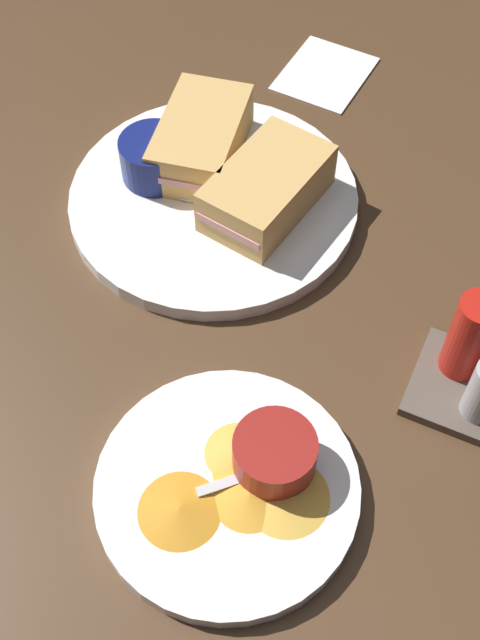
% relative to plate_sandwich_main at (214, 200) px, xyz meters
% --- Properties ---
extents(ground_plane, '(1.10, 1.10, 0.03)m').
position_rel_plate_sandwich_main_xyz_m(ground_plane, '(0.04, 0.03, -0.02)').
color(ground_plane, '#4C331E').
extents(plate_sandwich_main, '(0.29, 0.29, 0.02)m').
position_rel_plate_sandwich_main_xyz_m(plate_sandwich_main, '(0.00, 0.00, 0.00)').
color(plate_sandwich_main, white).
rests_on(plate_sandwich_main, ground_plane).
extents(sandwich_half_near, '(0.14, 0.10, 0.05)m').
position_rel_plate_sandwich_main_xyz_m(sandwich_half_near, '(-0.01, 0.05, 0.03)').
color(sandwich_half_near, tan).
rests_on(sandwich_half_near, plate_sandwich_main).
extents(sandwich_half_far, '(0.14, 0.10, 0.05)m').
position_rel_plate_sandwich_main_xyz_m(sandwich_half_far, '(-0.04, -0.03, 0.03)').
color(sandwich_half_far, tan).
rests_on(sandwich_half_far, plate_sandwich_main).
extents(ramekin_dark_sauce, '(0.07, 0.07, 0.04)m').
position_rel_plate_sandwich_main_xyz_m(ramekin_dark_sauce, '(-0.00, -0.06, 0.03)').
color(ramekin_dark_sauce, navy).
rests_on(ramekin_dark_sauce, plate_sandwich_main).
extents(spoon_by_dark_ramekin, '(0.04, 0.10, 0.01)m').
position_rel_plate_sandwich_main_xyz_m(spoon_by_dark_ramekin, '(0.02, -0.01, 0.01)').
color(spoon_by_dark_ramekin, silver).
rests_on(spoon_by_dark_ramekin, plate_sandwich_main).
extents(plate_chips_companion, '(0.21, 0.21, 0.02)m').
position_rel_plate_sandwich_main_xyz_m(plate_chips_companion, '(0.27, 0.14, 0.00)').
color(plate_chips_companion, white).
rests_on(plate_chips_companion, ground_plane).
extents(ramekin_light_gravy, '(0.06, 0.06, 0.04)m').
position_rel_plate_sandwich_main_xyz_m(ramekin_light_gravy, '(0.24, 0.17, 0.03)').
color(ramekin_light_gravy, maroon).
rests_on(ramekin_light_gravy, plate_chips_companion).
extents(spoon_by_gravy_ramekin, '(0.08, 0.08, 0.01)m').
position_rel_plate_sandwich_main_xyz_m(spoon_by_gravy_ramekin, '(0.24, 0.18, 0.01)').
color(spoon_by_gravy_ramekin, silver).
rests_on(spoon_by_gravy_ramekin, plate_chips_companion).
extents(plantain_chip_scatter, '(0.14, 0.14, 0.01)m').
position_rel_plate_sandwich_main_xyz_m(plantain_chip_scatter, '(0.27, 0.16, 0.01)').
color(plantain_chip_scatter, gold).
rests_on(plantain_chip_scatter, plate_chips_companion).
extents(condiment_caddy, '(0.09, 0.09, 0.10)m').
position_rel_plate_sandwich_main_xyz_m(condiment_caddy, '(0.10, 0.28, 0.03)').
color(condiment_caddy, brown).
rests_on(condiment_caddy, ground_plane).
extents(paper_napkin_folded, '(0.12, 0.10, 0.00)m').
position_rel_plate_sandwich_main_xyz_m(paper_napkin_folded, '(-0.24, 0.02, -0.01)').
color(paper_napkin_folded, white).
rests_on(paper_napkin_folded, ground_plane).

